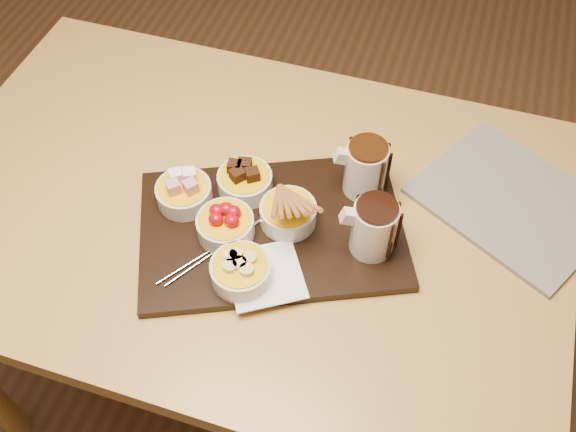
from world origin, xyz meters
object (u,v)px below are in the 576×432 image
(serving_board, at_px, (272,229))
(pitcher_dark_chocolate, at_px, (374,228))
(pitcher_milk_chocolate, at_px, (365,169))
(newspaper, at_px, (512,201))
(dining_table, at_px, (244,233))
(bowl_strawberries, at_px, (226,226))

(serving_board, xyz_separation_m, pitcher_dark_chocolate, (0.18, 0.01, 0.06))
(pitcher_milk_chocolate, distance_m, newspaper, 0.28)
(dining_table, distance_m, pitcher_milk_chocolate, 0.28)
(serving_board, xyz_separation_m, bowl_strawberries, (-0.07, -0.04, 0.03))
(pitcher_milk_chocolate, relative_size, newspaper, 0.32)
(serving_board, height_order, newspaper, serving_board)
(dining_table, relative_size, bowl_strawberries, 12.00)
(pitcher_milk_chocolate, bearing_deg, pitcher_dark_chocolate, -94.40)
(bowl_strawberries, distance_m, pitcher_dark_chocolate, 0.25)
(pitcher_dark_chocolate, relative_size, pitcher_milk_chocolate, 1.00)
(dining_table, relative_size, serving_board, 2.61)
(bowl_strawberries, relative_size, pitcher_dark_chocolate, 0.97)
(pitcher_dark_chocolate, relative_size, newspaper, 0.32)
(bowl_strawberries, bearing_deg, pitcher_milk_chocolate, 40.29)
(serving_board, relative_size, newspaper, 1.44)
(bowl_strawberries, bearing_deg, dining_table, 93.83)
(dining_table, height_order, serving_board, serving_board)
(serving_board, xyz_separation_m, newspaper, (0.40, 0.20, -0.00))
(pitcher_dark_chocolate, height_order, newspaper, pitcher_dark_chocolate)
(dining_table, xyz_separation_m, newspaper, (0.48, 0.15, 0.10))
(pitcher_milk_chocolate, height_order, newspaper, pitcher_milk_chocolate)
(bowl_strawberries, bearing_deg, newspaper, 26.43)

